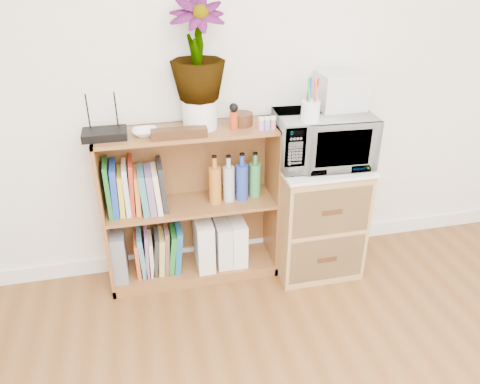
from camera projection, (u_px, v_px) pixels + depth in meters
name	position (u px, v px, depth m)	size (l,w,h in m)	color
skirting_board	(244.00, 246.00, 3.12)	(4.00, 0.02, 0.10)	white
bookshelf	(191.00, 207.00, 2.73)	(1.00, 0.30, 0.95)	brown
wicker_unit	(315.00, 217.00, 2.87)	(0.50, 0.45, 0.70)	#9E7542
microwave	(323.00, 139.00, 2.62)	(0.53, 0.36, 0.29)	white
pen_cup	(310.00, 111.00, 2.43)	(0.10, 0.10, 0.11)	white
small_appliance	(341.00, 91.00, 2.60)	(0.25, 0.21, 0.20)	silver
router	(105.00, 134.00, 2.40)	(0.22, 0.15, 0.04)	black
white_bowl	(145.00, 132.00, 2.43)	(0.13, 0.13, 0.03)	white
plant_pot	(200.00, 114.00, 2.50)	(0.18, 0.18, 0.16)	white
potted_plant	(197.00, 50.00, 2.35)	(0.28, 0.28, 0.51)	#368033
trinket_box	(179.00, 133.00, 2.40)	(0.29, 0.07, 0.05)	#33200E
kokeshi_doll	(234.00, 120.00, 2.50)	(0.04, 0.04, 0.10)	#AD3215
wooden_bowl	(242.00, 119.00, 2.56)	(0.12, 0.12, 0.07)	#351D0E
paint_jars	(267.00, 125.00, 2.50)	(0.10, 0.04, 0.05)	#DC7A88
file_box	(118.00, 252.00, 2.76)	(0.09, 0.24, 0.30)	slate
magazine_holder_left	(204.00, 242.00, 2.85)	(0.10, 0.25, 0.32)	silver
magazine_holder_mid	(222.00, 242.00, 2.88)	(0.09, 0.22, 0.28)	silver
magazine_holder_right	(237.00, 240.00, 2.90)	(0.09, 0.23, 0.29)	white
cookbooks	(135.00, 188.00, 2.59)	(0.33, 0.20, 0.31)	#1B6627
liquor_bottles	(242.00, 177.00, 2.71)	(0.40, 0.07, 0.29)	#B56822
lower_books	(159.00, 250.00, 2.81)	(0.29, 0.19, 0.29)	#CB4C23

